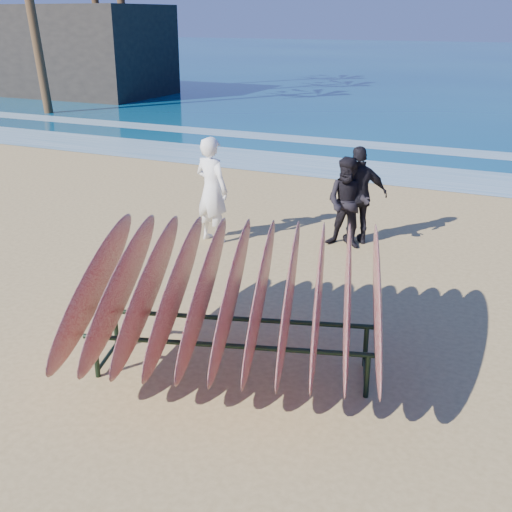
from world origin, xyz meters
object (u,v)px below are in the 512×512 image
(person_dark_b, at_px, (359,196))
(surfboard_rack, at_px, (232,292))
(person_dark_a, at_px, (348,203))
(building, at_px, (69,50))
(person_white, at_px, (212,190))

(person_dark_b, bearing_deg, surfboard_rack, 60.45)
(person_dark_a, bearing_deg, building, 139.42)
(surfboard_rack, relative_size, person_dark_a, 2.46)
(person_white, xyz_separation_m, building, (-17.55, 17.11, 1.21))
(surfboard_rack, relative_size, person_white, 2.08)
(person_dark_a, bearing_deg, surfboard_rack, -89.51)
(person_dark_b, distance_m, building, 25.67)
(person_dark_a, relative_size, person_dark_b, 0.91)
(person_white, bearing_deg, person_dark_b, -143.07)
(person_dark_b, xyz_separation_m, building, (-19.92, 16.15, 1.28))
(person_dark_a, relative_size, building, 0.16)
(building, bearing_deg, person_dark_b, -39.04)
(person_dark_a, height_order, building, building)
(surfboard_rack, bearing_deg, building, 116.33)
(person_dark_b, relative_size, building, 0.18)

